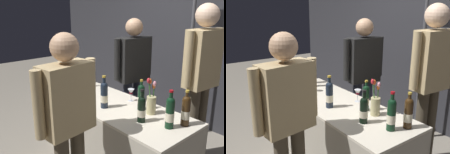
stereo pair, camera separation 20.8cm
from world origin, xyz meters
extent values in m
cube|color=#2D2D33|center=(0.00, 1.63, 1.54)|extent=(6.57, 0.12, 3.09)
cube|color=beige|center=(0.00, 0.00, 0.72)|extent=(1.87, 0.68, 0.02)
cube|color=#ABA392|center=(0.00, -0.34, 0.36)|extent=(1.87, 0.01, 0.71)
cube|color=#ABA392|center=(0.00, 0.34, 0.36)|extent=(1.87, 0.01, 0.71)
cube|color=#ABA392|center=(-0.93, 0.00, 0.36)|extent=(0.01, 0.68, 0.71)
cylinder|color=#38230F|center=(0.80, 0.16, 0.86)|extent=(0.07, 0.07, 0.24)
sphere|color=#38230F|center=(0.80, 0.16, 0.98)|extent=(0.07, 0.07, 0.07)
cylinder|color=#38230F|center=(0.80, 0.16, 1.01)|extent=(0.03, 0.03, 0.07)
cylinder|color=#B7932D|center=(0.80, 0.16, 1.06)|extent=(0.03, 0.03, 0.02)
cylinder|color=beige|center=(0.80, 0.16, 0.84)|extent=(0.08, 0.08, 0.08)
cylinder|color=black|center=(-0.59, -0.13, 0.85)|extent=(0.08, 0.08, 0.22)
sphere|color=black|center=(-0.59, -0.13, 0.96)|extent=(0.08, 0.08, 0.08)
cylinder|color=black|center=(-0.59, -0.13, 1.00)|extent=(0.03, 0.03, 0.08)
cylinder|color=maroon|center=(-0.59, -0.13, 1.05)|extent=(0.04, 0.04, 0.02)
cylinder|color=beige|center=(-0.59, -0.13, 0.83)|extent=(0.08, 0.08, 0.07)
cylinder|color=#192333|center=(-0.71, -0.10, 0.84)|extent=(0.07, 0.07, 0.20)
sphere|color=#192333|center=(-0.71, -0.10, 0.94)|extent=(0.06, 0.06, 0.06)
cylinder|color=#192333|center=(-0.71, -0.10, 0.97)|extent=(0.02, 0.02, 0.07)
cylinder|color=#B7932D|center=(-0.71, -0.10, 1.02)|extent=(0.03, 0.03, 0.02)
cylinder|color=beige|center=(-0.71, -0.10, 0.82)|extent=(0.07, 0.07, 0.06)
cylinder|color=black|center=(0.50, -0.08, 0.84)|extent=(0.07, 0.07, 0.21)
sphere|color=black|center=(0.50, -0.08, 0.95)|extent=(0.07, 0.07, 0.07)
cylinder|color=black|center=(0.50, -0.08, 0.99)|extent=(0.03, 0.03, 0.09)
cylinder|color=black|center=(0.50, -0.08, 1.04)|extent=(0.03, 0.03, 0.02)
cylinder|color=beige|center=(0.50, -0.08, 0.82)|extent=(0.08, 0.08, 0.07)
cylinder|color=#192333|center=(-0.82, -0.17, 0.87)|extent=(0.07, 0.07, 0.26)
sphere|color=#192333|center=(-0.82, -0.17, 1.00)|extent=(0.07, 0.07, 0.07)
cylinder|color=#192333|center=(-0.82, -0.17, 1.03)|extent=(0.03, 0.03, 0.07)
cylinder|color=#B7932D|center=(-0.82, -0.17, 1.07)|extent=(0.03, 0.03, 0.02)
cylinder|color=beige|center=(-0.82, -0.17, 0.85)|extent=(0.07, 0.07, 0.08)
cylinder|color=black|center=(0.31, 0.12, 0.85)|extent=(0.07, 0.07, 0.23)
sphere|color=black|center=(0.31, 0.12, 0.97)|extent=(0.07, 0.07, 0.07)
cylinder|color=black|center=(0.31, 0.12, 1.00)|extent=(0.03, 0.03, 0.07)
cylinder|color=#B7932D|center=(0.31, 0.12, 1.05)|extent=(0.03, 0.03, 0.02)
cylinder|color=beige|center=(0.31, 0.12, 0.83)|extent=(0.07, 0.07, 0.07)
cylinder|color=black|center=(-0.67, 0.08, 0.86)|extent=(0.06, 0.06, 0.24)
sphere|color=black|center=(-0.67, 0.08, 0.97)|extent=(0.06, 0.06, 0.06)
cylinder|color=black|center=(-0.67, 0.08, 1.01)|extent=(0.03, 0.03, 0.08)
cylinder|color=maroon|center=(-0.67, 0.08, 1.06)|extent=(0.03, 0.03, 0.02)
cylinder|color=beige|center=(-0.67, 0.08, 0.84)|extent=(0.07, 0.07, 0.08)
cylinder|color=#192333|center=(0.03, -0.13, 0.86)|extent=(0.08, 0.08, 0.24)
sphere|color=#192333|center=(0.03, -0.13, 0.98)|extent=(0.07, 0.07, 0.07)
cylinder|color=#192333|center=(0.03, -0.13, 1.02)|extent=(0.03, 0.03, 0.09)
cylinder|color=#B7932D|center=(0.03, -0.13, 1.07)|extent=(0.04, 0.04, 0.02)
cylinder|color=beige|center=(0.03, -0.13, 0.84)|extent=(0.08, 0.08, 0.08)
cylinder|color=black|center=(0.74, 0.01, 0.86)|extent=(0.07, 0.07, 0.25)
sphere|color=black|center=(0.74, 0.01, 0.99)|extent=(0.07, 0.07, 0.07)
cylinder|color=black|center=(0.74, 0.01, 1.03)|extent=(0.03, 0.03, 0.08)
cylinder|color=maroon|center=(0.74, 0.01, 1.08)|extent=(0.04, 0.04, 0.02)
cylinder|color=beige|center=(0.74, 0.01, 0.84)|extent=(0.08, 0.08, 0.08)
cylinder|color=#38230F|center=(-0.81, 0.16, 0.85)|extent=(0.07, 0.07, 0.23)
sphere|color=#38230F|center=(-0.81, 0.16, 0.97)|extent=(0.07, 0.07, 0.07)
cylinder|color=#38230F|center=(-0.81, 0.16, 1.01)|extent=(0.03, 0.03, 0.09)
cylinder|color=black|center=(-0.81, 0.16, 1.06)|extent=(0.03, 0.03, 0.02)
cylinder|color=beige|center=(-0.81, 0.16, 0.83)|extent=(0.07, 0.07, 0.07)
cylinder|color=silver|center=(0.08, 0.21, 0.74)|extent=(0.06, 0.06, 0.00)
cylinder|color=silver|center=(0.08, 0.21, 0.78)|extent=(0.01, 0.01, 0.08)
cone|color=silver|center=(0.08, 0.21, 0.85)|extent=(0.07, 0.07, 0.06)
cylinder|color=#590C19|center=(0.08, 0.21, 0.83)|extent=(0.04, 0.04, 0.01)
cylinder|color=silver|center=(-0.51, -0.01, 0.74)|extent=(0.06, 0.06, 0.00)
cylinder|color=silver|center=(-0.51, -0.01, 0.78)|extent=(0.01, 0.01, 0.07)
cone|color=silver|center=(-0.51, -0.01, 0.84)|extent=(0.07, 0.07, 0.06)
cylinder|color=#590C19|center=(-0.51, -0.01, 0.83)|extent=(0.04, 0.04, 0.01)
cylinder|color=tan|center=(0.45, 0.12, 0.83)|extent=(0.09, 0.09, 0.18)
cylinder|color=#38722D|center=(0.42, 0.12, 0.95)|extent=(0.02, 0.01, 0.24)
ellipsoid|color=#E05B1E|center=(0.42, 0.12, 1.06)|extent=(0.03, 0.03, 0.05)
cylinder|color=#38722D|center=(0.44, 0.10, 0.95)|extent=(0.03, 0.03, 0.25)
ellipsoid|color=red|center=(0.42, 0.09, 1.08)|extent=(0.03, 0.03, 0.05)
cylinder|color=#38722D|center=(0.45, 0.14, 0.92)|extent=(0.01, 0.01, 0.19)
ellipsoid|color=#E05B1E|center=(0.45, 0.14, 1.02)|extent=(0.03, 0.03, 0.05)
cylinder|color=#38722D|center=(0.45, 0.14, 0.94)|extent=(0.03, 0.02, 0.22)
ellipsoid|color=pink|center=(0.46, 0.14, 1.05)|extent=(0.03, 0.03, 0.05)
cylinder|color=#2D3347|center=(-0.29, 0.71, 0.40)|extent=(0.12, 0.12, 0.80)
cylinder|color=#2D3347|center=(-0.31, 0.55, 0.40)|extent=(0.12, 0.12, 0.80)
cube|color=black|center=(-0.30, 0.63, 1.09)|extent=(0.28, 0.44, 0.57)
sphere|color=tan|center=(-0.30, 0.63, 1.50)|extent=(0.22, 0.22, 0.22)
cylinder|color=black|center=(-0.26, 0.88, 1.11)|extent=(0.08, 0.08, 0.52)
cylinder|color=black|center=(-0.34, 0.38, 1.11)|extent=(0.08, 0.08, 0.52)
cylinder|color=#4C4233|center=(0.57, 0.89, 0.45)|extent=(0.12, 0.12, 0.89)
cylinder|color=#4C4233|center=(0.55, 0.73, 0.45)|extent=(0.12, 0.12, 0.89)
cube|color=tan|center=(0.56, 0.81, 1.21)|extent=(0.25, 0.42, 0.63)
sphere|color=beige|center=(0.56, 0.81, 1.67)|extent=(0.25, 0.25, 0.25)
cylinder|color=tan|center=(0.59, 1.06, 1.23)|extent=(0.08, 0.08, 0.58)
cylinder|color=tan|center=(0.54, 0.57, 1.23)|extent=(0.08, 0.08, 0.58)
cube|color=tan|center=(0.30, -0.73, 1.07)|extent=(0.26, 0.44, 0.56)
sphere|color=tan|center=(0.30, -0.73, 1.47)|extent=(0.22, 0.22, 0.22)
cylinder|color=tan|center=(0.33, -0.98, 1.09)|extent=(0.08, 0.08, 0.51)
cylinder|color=tan|center=(0.27, -0.47, 1.09)|extent=(0.08, 0.08, 0.51)
cylinder|color=#47474C|center=(0.19, 1.17, 1.19)|extent=(0.04, 0.04, 2.38)
camera|label=1|loc=(1.90, -1.66, 1.78)|focal=40.01mm
camera|label=2|loc=(2.03, -1.49, 1.78)|focal=40.01mm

